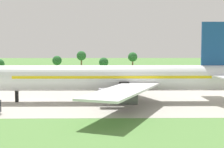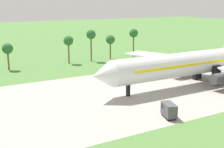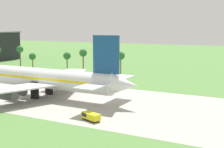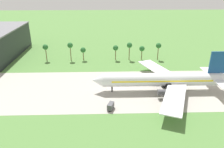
{
  "view_description": "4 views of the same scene",
  "coord_description": "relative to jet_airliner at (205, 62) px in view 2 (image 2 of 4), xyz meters",
  "views": [
    {
      "loc": [
        20.03,
        -87.68,
        14.13
      ],
      "look_at": [
        21.59,
        -2.46,
        7.03
      ],
      "focal_mm": 55.0,
      "sensor_mm": 36.0,
      "label": 1
    },
    {
      "loc": [
        -42.49,
        -62.84,
        22.37
      ],
      "look_at": [
        -6.74,
        -2.46,
        6.03
      ],
      "focal_mm": 50.0,
      "sensor_mm": 36.0,
      "label": 2
    },
    {
      "loc": [
        90.38,
        -78.89,
        22.43
      ],
      "look_at": [
        49.93,
        -2.46,
        9.2
      ],
      "focal_mm": 50.0,
      "sensor_mm": 36.0,
      "label": 3
    },
    {
      "loc": [
        -5.08,
        -97.35,
        50.94
      ],
      "look_at": [
        -2.01,
        5.0,
        6.0
      ],
      "focal_mm": 35.0,
      "sensor_mm": 36.0,
      "label": 4
    }
  ],
  "objects": [
    {
      "name": "taxiway_strip",
      "position": [
        -23.39,
        2.46,
        -5.94
      ],
      "size": [
        320.0,
        44.0,
        0.02
      ],
      "color": "#A8A399",
      "rests_on": "ground_plane"
    },
    {
      "name": "catering_van",
      "position": [
        -26.63,
        -16.04,
        -4.4
      ],
      "size": [
        3.27,
        4.54,
        2.92
      ],
      "color": "black",
      "rests_on": "ground_plane"
    },
    {
      "name": "jet_airliner",
      "position": [
        0.0,
        0.0,
        0.0
      ],
      "size": [
        69.68,
        61.17,
        19.99
      ],
      "color": "white",
      "rests_on": "ground_plane"
    },
    {
      "name": "ground_plane",
      "position": [
        -23.39,
        2.46,
        -5.95
      ],
      "size": [
        600.0,
        600.0,
        0.0
      ],
      "primitive_type": "plane",
      "color": "#517F3D"
    },
    {
      "name": "palm_tree_row",
      "position": [
        -27.95,
        45.18,
        2.87
      ],
      "size": [
        78.82,
        3.6,
        12.35
      ],
      "color": "brown",
      "rests_on": "ground_plane"
    }
  ]
}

